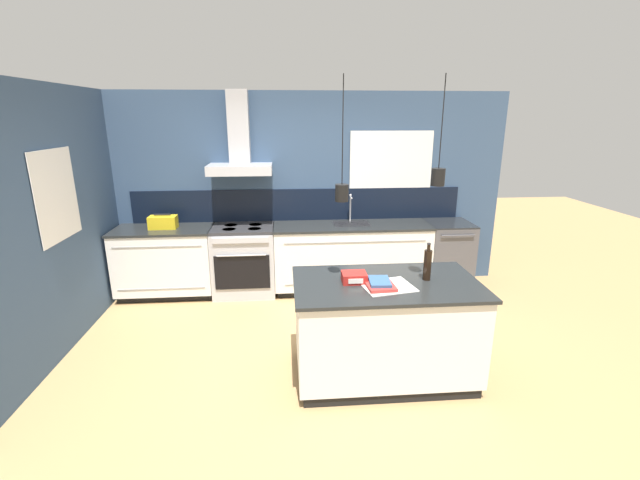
# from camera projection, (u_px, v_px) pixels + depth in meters

# --- Properties ---
(ground_plane) EXTENTS (16.00, 16.00, 0.00)m
(ground_plane) POSITION_uv_depth(u_px,v_px,m) (308.00, 357.00, 4.22)
(ground_plane) COLOR tan
(ground_plane) RESTS_ON ground
(wall_back) EXTENTS (5.60, 2.51, 2.60)m
(wall_back) POSITION_uv_depth(u_px,v_px,m) (296.00, 188.00, 5.75)
(wall_back) COLOR #354C6B
(wall_back) RESTS_ON ground_plane
(wall_left) EXTENTS (0.08, 3.80, 2.60)m
(wall_left) POSITION_uv_depth(u_px,v_px,m) (64.00, 217.00, 4.33)
(wall_left) COLOR #354C6B
(wall_left) RESTS_ON ground_plane
(counter_run_left) EXTENTS (1.23, 0.64, 0.91)m
(counter_run_left) POSITION_uv_depth(u_px,v_px,m) (166.00, 262.00, 5.57)
(counter_run_left) COLOR black
(counter_run_left) RESTS_ON ground_plane
(counter_run_sink) EXTENTS (2.07, 0.64, 1.29)m
(counter_run_sink) POSITION_uv_depth(u_px,v_px,m) (351.00, 257.00, 5.76)
(counter_run_sink) COLOR black
(counter_run_sink) RESTS_ON ground_plane
(oven_range) EXTENTS (0.80, 0.66, 0.91)m
(oven_range) POSITION_uv_depth(u_px,v_px,m) (244.00, 260.00, 5.65)
(oven_range) COLOR #B5B5BA
(oven_range) RESTS_ON ground_plane
(dishwasher) EXTENTS (0.58, 0.65, 0.91)m
(dishwasher) POSITION_uv_depth(u_px,v_px,m) (447.00, 255.00, 5.87)
(dishwasher) COLOR #4C4C51
(dishwasher) RESTS_ON ground_plane
(kitchen_island) EXTENTS (1.61, 0.94, 0.91)m
(kitchen_island) POSITION_uv_depth(u_px,v_px,m) (385.00, 329.00, 3.82)
(kitchen_island) COLOR black
(kitchen_island) RESTS_ON ground_plane
(bottle_on_island) EXTENTS (0.07, 0.07, 0.33)m
(bottle_on_island) POSITION_uv_depth(u_px,v_px,m) (427.00, 264.00, 3.71)
(bottle_on_island) COLOR black
(bottle_on_island) RESTS_ON kitchen_island
(book_stack) EXTENTS (0.25, 0.34, 0.06)m
(book_stack) POSITION_uv_depth(u_px,v_px,m) (379.00, 284.00, 3.59)
(book_stack) COLOR #B2332D
(book_stack) RESTS_ON kitchen_island
(red_supply_box) EXTENTS (0.21, 0.18, 0.08)m
(red_supply_box) POSITION_uv_depth(u_px,v_px,m) (354.00, 277.00, 3.68)
(red_supply_box) COLOR red
(red_supply_box) RESTS_ON kitchen_island
(paper_pile) EXTENTS (0.47, 0.42, 0.01)m
(paper_pile) POSITION_uv_depth(u_px,v_px,m) (388.00, 286.00, 3.59)
(paper_pile) COLOR silver
(paper_pile) RESTS_ON kitchen_island
(yellow_toolbox) EXTENTS (0.34, 0.18, 0.19)m
(yellow_toolbox) POSITION_uv_depth(u_px,v_px,m) (163.00, 222.00, 5.42)
(yellow_toolbox) COLOR gold
(yellow_toolbox) RESTS_ON counter_run_left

